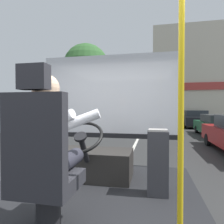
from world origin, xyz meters
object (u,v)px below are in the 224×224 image
at_px(bus_driver, 50,137).
at_px(steering_console, 93,163).
at_px(parked_car_green, 219,125).
at_px(driver_seat, 42,166).
at_px(handrail_pole, 181,103).
at_px(fare_box, 158,162).
at_px(parked_car_charcoal, 181,115).
at_px(parked_car_black, 194,118).

xyz_separation_m(bus_driver, steering_console, (0.00, 1.20, -0.54)).
relative_size(steering_console, parked_car_green, 0.26).
distance_m(driver_seat, handrail_pole, 1.16).
xyz_separation_m(fare_box, parked_car_charcoal, (3.12, 21.83, -0.30)).
xyz_separation_m(fare_box, parked_car_black, (3.31, 15.28, -0.28)).
xyz_separation_m(parked_car_green, parked_car_charcoal, (-0.49, 11.99, 0.06)).
height_order(handrail_pole, parked_car_green, handrail_pole).
bearing_deg(driver_seat, parked_car_black, 75.48).
bearing_deg(bus_driver, steering_console, 90.00).
distance_m(steering_console, parked_car_charcoal, 21.84).
height_order(driver_seat, parked_car_black, driver_seat).
bearing_deg(fare_box, parked_car_charcoal, 81.87).
height_order(handrail_pole, fare_box, handrail_pole).
height_order(steering_console, parked_car_black, steering_console).
distance_m(fare_box, parked_car_green, 10.48).
relative_size(fare_box, parked_car_charcoal, 0.18).
bearing_deg(driver_seat, bus_driver, 90.00).
xyz_separation_m(driver_seat, fare_box, (0.90, 0.96, -0.18)).
xyz_separation_m(bus_driver, handrail_pole, (1.04, 0.05, 0.28)).
xyz_separation_m(bus_driver, parked_car_charcoal, (4.01, 22.67, -0.69)).
distance_m(bus_driver, handrail_pole, 1.08).
bearing_deg(steering_console, bus_driver, -90.00).
relative_size(driver_seat, parked_car_green, 0.32).
xyz_separation_m(steering_console, parked_car_black, (4.20, 14.92, -0.12)).
bearing_deg(parked_car_black, bus_driver, -104.62).
xyz_separation_m(driver_seat, parked_car_black, (4.20, 16.24, -0.46)).
bearing_deg(driver_seat, parked_car_charcoal, 80.01).
distance_m(parked_car_black, parked_car_charcoal, 6.56).
relative_size(bus_driver, parked_car_charcoal, 0.20).
bearing_deg(parked_car_green, handrail_pole, -108.07).
relative_size(driver_seat, handrail_pole, 0.63).
bearing_deg(handrail_pole, steering_console, 132.17).
height_order(steering_console, fare_box, steering_console).
relative_size(driver_seat, fare_box, 1.74).
bearing_deg(parked_car_charcoal, bus_driver, -100.04).
bearing_deg(parked_car_green, fare_box, -110.17).
bearing_deg(steering_console, driver_seat, -90.00).
bearing_deg(fare_box, driver_seat, -133.00).
height_order(driver_seat, parked_car_green, driver_seat).
bearing_deg(fare_box, parked_car_black, 77.78).
distance_m(handrail_pole, parked_car_green, 11.22).
height_order(fare_box, parked_car_green, fare_box).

